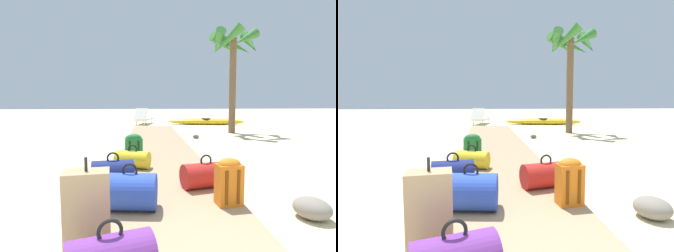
% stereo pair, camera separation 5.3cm
% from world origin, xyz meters
% --- Properties ---
extents(ground_plane, '(60.00, 60.00, 0.00)m').
position_xyz_m(ground_plane, '(0.00, 4.26, 0.00)').
color(ground_plane, beige).
extents(boardwalk, '(1.60, 10.64, 0.08)m').
position_xyz_m(boardwalk, '(0.00, 5.32, 0.04)').
color(boardwalk, tan).
rests_on(boardwalk, ground).
extents(duffel_bag_red, '(0.69, 0.47, 0.44)m').
position_xyz_m(duffel_bag_red, '(0.51, 2.38, 0.24)').
color(duffel_bag_red, red).
rests_on(duffel_bag_red, boardwalk).
extents(backpack_orange, '(0.29, 0.24, 0.52)m').
position_xyz_m(backpack_orange, '(0.63, 1.78, 0.35)').
color(backpack_orange, orange).
rests_on(backpack_orange, boardwalk).
extents(duffel_bag_yellow, '(0.63, 0.46, 0.40)m').
position_xyz_m(duffel_bag_yellow, '(-0.50, 3.45, 0.23)').
color(duffel_bag_yellow, gold).
rests_on(duffel_bag_yellow, boardwalk).
extents(duffel_bag_navy, '(0.59, 0.41, 0.46)m').
position_xyz_m(duffel_bag_navy, '(-0.71, 2.53, 0.26)').
color(duffel_bag_navy, navy).
rests_on(duffel_bag_navy, boardwalk).
extents(suitcase_tan, '(0.38, 0.26, 0.71)m').
position_xyz_m(suitcase_tan, '(-0.74, 1.08, 0.38)').
color(suitcase_tan, tan).
rests_on(suitcase_tan, boardwalk).
extents(duffel_bag_blue, '(0.59, 0.45, 0.50)m').
position_xyz_m(duffel_bag_blue, '(-0.44, 1.74, 0.28)').
color(duffel_bag_blue, '#2847B7').
rests_on(duffel_bag_blue, boardwalk).
extents(backpack_green, '(0.35, 0.25, 0.50)m').
position_xyz_m(backpack_green, '(-0.51, 4.10, 0.34)').
color(backpack_green, '#237538').
rests_on(backpack_green, boardwalk).
extents(palm_tree_far_right, '(1.89, 2.02, 3.80)m').
position_xyz_m(palm_tree_far_right, '(2.89, 8.66, 3.01)').
color(palm_tree_far_right, brown).
rests_on(palm_tree_far_right, ground).
extents(lounge_chair, '(1.00, 1.62, 0.81)m').
position_xyz_m(lounge_chair, '(-0.41, 12.33, 0.33)').
color(lounge_chair, white).
rests_on(lounge_chair, ground).
extents(kayak, '(3.78, 1.17, 0.31)m').
position_xyz_m(kayak, '(2.68, 11.93, 0.15)').
color(kayak, gold).
rests_on(kayak, ground).
extents(rock_right_far, '(0.21, 0.21, 0.12)m').
position_xyz_m(rock_right_far, '(1.31, 7.34, 0.06)').
color(rock_right_far, '#5B5651').
rests_on(rock_right_far, ground).
extents(rock_right_near, '(0.48, 0.50, 0.22)m').
position_xyz_m(rock_right_near, '(1.43, 1.54, 0.11)').
color(rock_right_near, gray).
rests_on(rock_right_near, ground).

